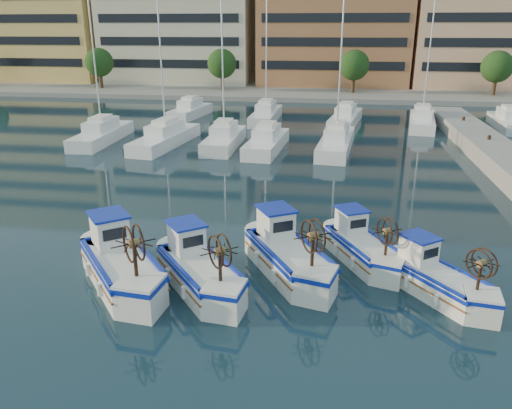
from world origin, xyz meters
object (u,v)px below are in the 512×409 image
fishing_boat_b (198,268)px  fishing_boat_d (361,245)px  fishing_boat_a (120,262)px  fishing_boat_c (287,253)px  fishing_boat_e (436,277)px

fishing_boat_b → fishing_boat_d: 6.72m
fishing_boat_a → fishing_boat_b: (2.91, 0.17, -0.08)m
fishing_boat_a → fishing_boat_d: size_ratio=1.18×
fishing_boat_c → fishing_boat_d: (2.88, 1.44, -0.12)m
fishing_boat_a → fishing_boat_b: size_ratio=1.10×
fishing_boat_a → fishing_boat_e: (11.37, 0.92, -0.17)m
fishing_boat_b → fishing_boat_c: fishing_boat_c is taller
fishing_boat_b → fishing_boat_e: bearing=-33.1°
fishing_boat_a → fishing_boat_e: size_ratio=1.24×
fishing_boat_d → fishing_boat_e: 3.42m
fishing_boat_d → fishing_boat_a: bearing=172.6°
fishing_boat_b → fishing_boat_c: (3.08, 1.67, 0.04)m
fishing_boat_b → fishing_boat_e: (8.45, 0.75, -0.09)m
fishing_boat_b → fishing_boat_c: size_ratio=0.93×
fishing_boat_a → fishing_boat_d: (8.87, 3.27, -0.15)m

